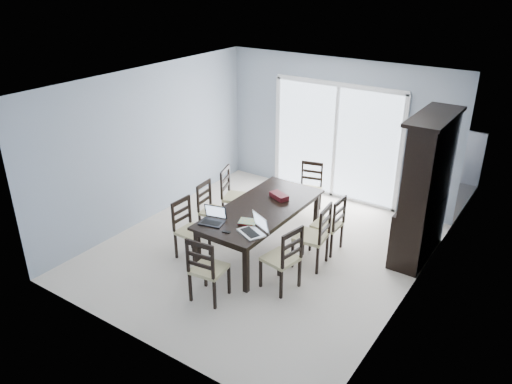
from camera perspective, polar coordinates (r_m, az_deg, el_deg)
floor at (r=7.82m, az=0.58°, el=-6.69°), size 5.00×5.00×0.00m
ceiling at (r=6.84m, az=0.68°, el=12.27°), size 5.00×5.00×0.00m
back_wall at (r=9.29m, az=9.22°, el=7.00°), size 4.50×0.02×2.60m
wall_left at (r=8.59m, az=-12.05°, el=5.31°), size 0.02×5.00×2.60m
wall_right at (r=6.39m, az=17.73°, el=-2.27°), size 0.02×5.00×2.60m
balcony at (r=10.62m, az=11.07°, el=1.35°), size 4.50×2.00×0.10m
railing at (r=11.29m, az=13.38°, el=5.80°), size 4.50×0.06×1.10m
dining_table at (r=7.49m, az=0.60°, el=-2.29°), size 1.00×2.20×0.75m
china_hutch at (r=7.63m, az=18.76°, el=0.17°), size 0.50×1.38×2.20m
sliding_door at (r=9.34m, az=9.07°, el=5.72°), size 2.52×0.05×2.18m
chair_left_near at (r=7.51m, az=-7.89°, el=-3.46°), size 0.41×0.40×1.05m
chair_left_mid at (r=8.07m, az=-5.33°, el=-1.32°), size 0.44×0.43×1.03m
chair_left_far at (r=8.44m, az=-2.82°, el=0.29°), size 0.54×0.53×1.12m
chair_right_near at (r=6.65m, az=3.44°, el=-6.93°), size 0.49×0.48×1.10m
chair_right_mid at (r=7.20m, az=7.04°, el=-4.32°), size 0.48×0.47×1.14m
chair_right_far at (r=7.63m, az=8.76°, el=-3.05°), size 0.41×0.39×1.05m
chair_end_near at (r=6.46m, az=-5.86°, el=-8.15°), size 0.46×0.47×1.09m
chair_end_far at (r=8.87m, az=6.23°, el=1.14°), size 0.48×0.49×1.04m
laptop_dark at (r=7.01m, az=-5.09°, el=-3.19°), size 0.38×0.30×0.23m
laptop_silver at (r=6.72m, az=-0.57°, el=-4.30°), size 0.44×0.39×0.25m
book_stack at (r=6.99m, az=-0.98°, el=-3.45°), size 0.30×0.26×0.04m
cell_phone at (r=6.79m, az=-3.41°, el=-4.56°), size 0.12×0.07×0.01m
game_box at (r=7.73m, az=2.65°, el=-0.46°), size 0.35×0.27×0.08m
hot_tub at (r=10.71m, az=9.31°, el=4.42°), size 1.90×1.77×0.85m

